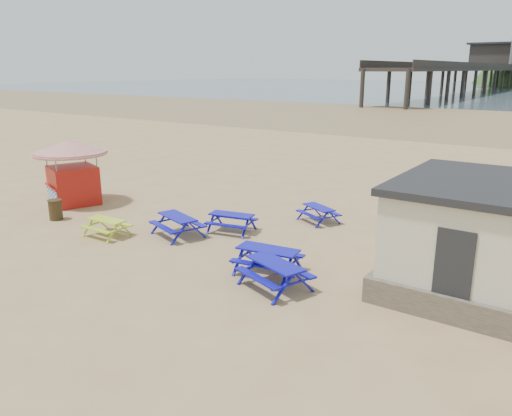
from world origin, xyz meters
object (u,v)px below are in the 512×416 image
Objects in this scene: picnic_table_yellow at (107,227)px; ice_cream_kiosk at (71,164)px; litter_bin at (55,210)px; picnic_table_blue_a at (232,223)px; picnic_table_blue_b at (318,214)px.

ice_cream_kiosk is at bearing 155.06° from picnic_table_yellow.
picnic_table_yellow is at bearing -2.90° from litter_bin.
picnic_table_blue_a is 0.45× the size of ice_cream_kiosk.
litter_bin is at bearing -169.55° from picnic_table_blue_a.
picnic_table_blue_a is 2.29× the size of litter_bin.
picnic_table_blue_a is 3.74m from picnic_table_blue_b.
picnic_table_blue_b is 1.23× the size of picnic_table_yellow.
picnic_table_blue_b is at bearing 46.10° from picnic_table_yellow.
ice_cream_kiosk is 2.98m from litter_bin.
picnic_table_blue_a is at bearing -98.19° from picnic_table_blue_b.
ice_cream_kiosk is (-10.74, -3.88, 1.56)m from picnic_table_blue_b.
litter_bin is (-9.17, -5.95, 0.11)m from picnic_table_blue_b.
picnic_table_blue_b is 8.38m from picnic_table_yellow.
picnic_table_blue_b is 2.28× the size of litter_bin.
ice_cream_kiosk is (-8.58, -0.82, 1.53)m from picnic_table_blue_a.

